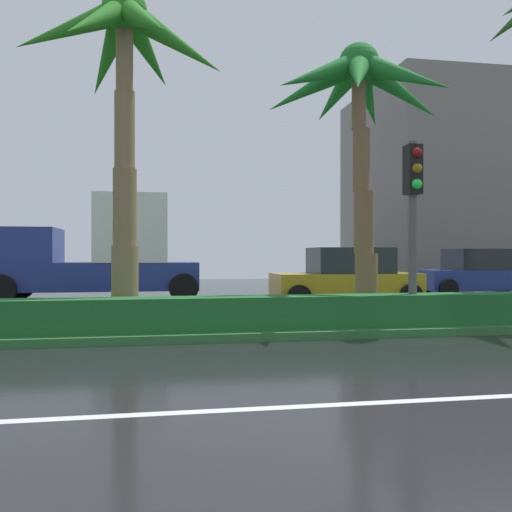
% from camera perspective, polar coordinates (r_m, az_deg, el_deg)
% --- Properties ---
extents(ground_plane, '(90.00, 42.00, 0.10)m').
position_cam_1_polar(ground_plane, '(12.48, -2.54, -7.06)').
color(ground_plane, black).
extents(near_lane_divider_stripe, '(81.00, 0.14, 0.01)m').
position_cam_1_polar(near_lane_divider_stripe, '(5.73, 7.15, -15.22)').
color(near_lane_divider_stripe, white).
rests_on(near_lane_divider_stripe, ground_plane).
extents(median_strip, '(85.50, 4.00, 0.15)m').
position_cam_1_polar(median_strip, '(11.48, -1.87, -7.07)').
color(median_strip, '#2D6B33').
rests_on(median_strip, ground_plane).
extents(median_hedge, '(76.50, 0.70, 0.60)m').
position_cam_1_polar(median_hedge, '(10.06, -0.72, -5.94)').
color(median_hedge, '#1E6028').
rests_on(median_hedge, median_strip).
extents(palm_tree_centre_left, '(4.29, 4.15, 6.71)m').
position_cam_1_polar(palm_tree_centre_left, '(11.84, -13.61, 18.87)').
color(palm_tree_centre_left, olive).
rests_on(palm_tree_centre_left, median_strip).
extents(palm_tree_centre, '(4.35, 4.33, 6.12)m').
position_cam_1_polar(palm_tree_centre, '(12.95, 10.59, 15.66)').
color(palm_tree_centre, brown).
rests_on(palm_tree_centre, median_strip).
extents(traffic_signal_median_right, '(0.28, 0.43, 3.57)m').
position_cam_1_polar(traffic_signal_median_right, '(11.06, 16.10, 5.80)').
color(traffic_signal_median_right, '#4C4C47').
rests_on(traffic_signal_median_right, median_strip).
extents(box_truck_lead, '(6.40, 2.64, 3.46)m').
position_cam_1_polar(box_truck_lead, '(18.56, -15.86, 0.25)').
color(box_truck_lead, navy).
rests_on(box_truck_lead, ground_plane).
extents(car_in_traffic_second, '(4.30, 2.02, 1.72)m').
position_cam_1_polar(car_in_traffic_second, '(16.48, 9.46, -2.25)').
color(car_in_traffic_second, '#B28C1E').
rests_on(car_in_traffic_second, ground_plane).
extents(car_in_traffic_third, '(4.30, 2.02, 1.72)m').
position_cam_1_polar(car_in_traffic_third, '(21.51, 22.18, -1.69)').
color(car_in_traffic_third, navy).
rests_on(car_in_traffic_third, ground_plane).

